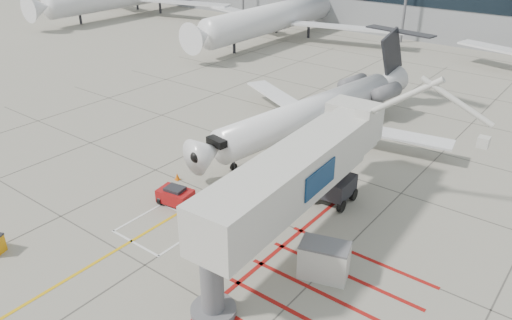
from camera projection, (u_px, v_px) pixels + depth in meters
The scene contains 8 objects.
ground_plane at pixel (196, 232), 30.18m from camera, with size 260.00×260.00×0.00m, color gray.
regional_jet at pixel (296, 102), 39.82m from camera, with size 22.63×28.53×7.48m, color white, non-canonical shape.
jet_bridge at pixel (287, 188), 27.24m from camera, with size 9.12×19.24×7.70m, color silver, non-canonical shape.
pushback_tug at pixel (175, 195), 32.80m from camera, with size 2.25×1.41×1.31m, color #A30F11, non-canonical shape.
baggage_cart at pixel (257, 207), 31.73m from camera, with size 1.69×1.07×1.07m, color #5A5B60, non-canonical shape.
ground_power_unit at pixel (324, 260), 26.14m from camera, with size 2.54×1.48×2.01m, color silver, non-canonical shape.
cone_nose at pixel (177, 176), 35.94m from camera, with size 0.38×0.38×0.53m, color #DE600B.
cone_side at pixel (300, 183), 35.00m from camera, with size 0.41×0.41×0.57m, color #EB4E0C.
Camera 1 is at (18.21, -17.57, 17.41)m, focal length 35.00 mm.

